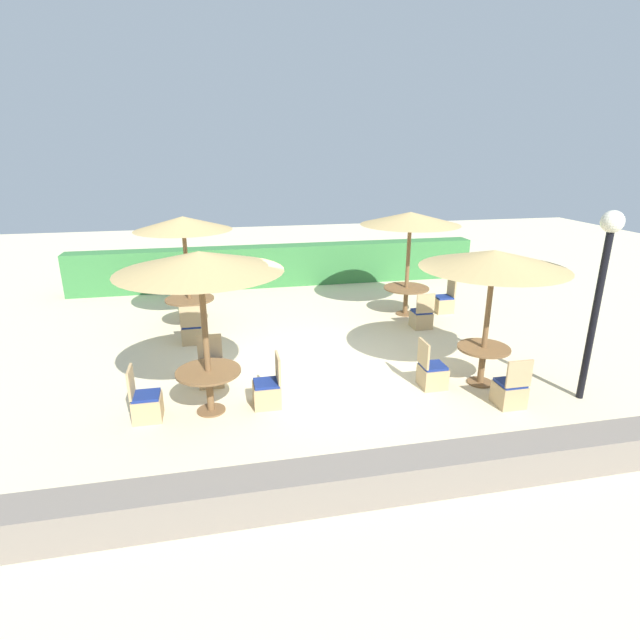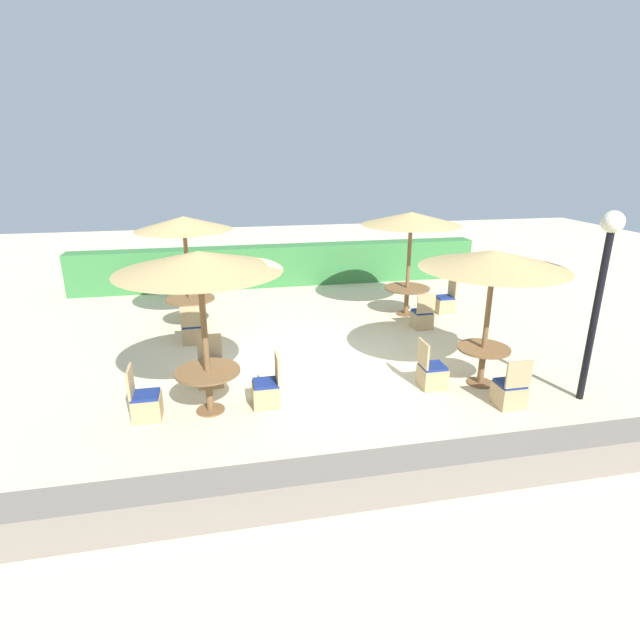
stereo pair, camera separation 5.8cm
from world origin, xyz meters
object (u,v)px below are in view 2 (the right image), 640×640
Objects in this scene: round_table_back_left at (191,303)px; patio_chair_back_left_north at (192,305)px; patio_chair_front_right_south at (510,392)px; patio_chair_front_right_west at (431,374)px; patio_chair_front_left_north at (211,371)px; patio_chair_front_left_east at (267,391)px; parasol_back_left at (184,224)px; round_table_back_right at (407,292)px; round_table_front_left at (208,379)px; lamp_post at (604,270)px; parasol_front_right at (494,260)px; patio_chair_front_left_west at (146,404)px; parasol_front_left at (199,262)px; patio_chair_back_left_south at (193,332)px; parasol_back_right at (411,219)px; patio_chair_back_right_south at (422,318)px; patio_chair_back_right_east at (445,303)px; round_table_front_right at (483,356)px.

patio_chair_back_left_north is at bearing 91.56° from round_table_back_left.
patio_chair_front_right_south is 1.40m from patio_chair_front_right_west.
patio_chair_front_left_north and patio_chair_back_left_north have the same top height.
patio_chair_front_left_east is 0.78× the size of round_table_back_left.
round_table_back_right is at bearing -1.54° from parasol_back_left.
parasol_back_left reaches higher than round_table_front_left.
lamp_post reaches higher than parasol_front_right.
patio_chair_front_left_west is (-1.03, -0.04, -0.34)m from round_table_front_left.
patio_chair_front_right_south is 0.34× the size of parasol_front_left.
round_table_back_left is 1.18m from patio_chair_back_left_south.
round_table_back_right is 4.36m from patio_chair_front_right_west.
parasol_back_right is at bearing 9.93° from patio_chair_back_left_south.
patio_chair_back_left_south is (0.06, -1.12, -0.35)m from round_table_back_left.
patio_chair_back_left_south is (-4.45, 3.23, 0.00)m from patio_chair_front_right_west.
patio_chair_back_right_south is at bearing -52.68° from patio_chair_front_left_east.
patio_chair_back_left_north is (-0.49, 5.49, -2.32)m from parasol_front_left.
parasol_front_left is at bearing 0.00° from round_table_front_left.
patio_chair_back_right_east is 4.41m from round_table_front_right.
patio_chair_front_left_north is 1.00× the size of patio_chair_back_left_north.
round_table_front_right is 0.90× the size of round_table_front_left.
lamp_post reaches higher than patio_chair_back_right_east.
patio_chair_back_left_north is (-6.74, 1.22, 0.00)m from patio_chair_back_right_east.
parasol_back_left is at bearing 136.18° from patio_chair_front_right_south.
patio_chair_front_right_south reaches higher than round_table_front_right.
round_table_front_left is 1.16× the size of patio_chair_front_left_east.
parasol_back_left is (-5.61, 0.15, 1.95)m from round_table_back_right.
patio_chair_front_right_south and patio_chair_front_left_north have the same top height.
parasol_front_left is at bearing -88.68° from patio_chair_front_right_west.
parasol_front_left is (-5.15, -4.30, 0.03)m from parasol_back_right.
parasol_front_right reaches higher than patio_chair_back_right_east.
patio_chair_back_right_south reaches higher than round_table_back_left.
patio_chair_front_left_west is 1.00× the size of patio_chair_front_left_east.
lamp_post is at bearing -31.26° from patio_chair_back_left_south.
patio_chair_back_right_east reaches higher than round_table_back_left.
parasol_back_left is at bearing 167.44° from patio_chair_back_right_south.
patio_chair_back_right_east is 7.91m from parasol_front_left.
patio_chair_back_right_east is 1.00× the size of patio_chair_front_left_north.
parasol_front_left reaches higher than patio_chair_front_right_south.
parasol_front_left reaches higher than patio_chair_front_right_west.
round_table_back_right is at bearing 89.12° from patio_chair_front_right_south.
round_table_front_right is 1.03m from patio_chair_front_right_west.
lamp_post is 5.61m from round_table_back_right.
patio_chair_front_left_east is (-4.06, -0.03, -2.13)m from parasol_front_right.
parasol_back_right reaches higher than patio_chair_front_right_west.
round_table_front_left is (-4.05, -0.09, 0.34)m from patio_chair_front_right_west.
patio_chair_front_left_north reaches higher than round_table_front_left.
round_table_back_right is 5.94m from parasol_back_left.
lamp_post is 6.78m from round_table_front_left.
round_table_front_left is 1.12m from patio_chair_front_left_north.
patio_chair_back_left_south is (0.06, -1.12, -2.30)m from parasol_back_left.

